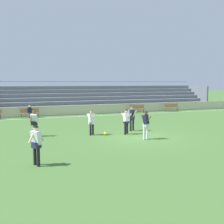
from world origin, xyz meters
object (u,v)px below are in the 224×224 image
(player_white_wide_right, at_px, (36,142))
(player_white_overlapping, at_px, (34,121))
(player_white_wide_left, at_px, (92,120))
(bench_far_left, at_px, (137,108))
(bench_near_wall_gap, at_px, (30,112))
(player_white_on_ball, at_px, (126,119))
(spectator_seated, at_px, (30,111))
(bleacher_stand, at_px, (104,98))
(player_dark_dropping_back, at_px, (132,116))
(soccer_ball, at_px, (105,134))
(player_dark_challenging, at_px, (146,122))
(bench_near_bin, at_px, (171,107))

(player_white_wide_right, bearing_deg, player_white_overlapping, 84.47)
(player_white_wide_left, distance_m, player_white_overlapping, 3.58)
(bench_far_left, height_order, player_white_overlapping, player_white_overlapping)
(bench_near_wall_gap, bearing_deg, player_white_on_ball, -66.10)
(bench_far_left, xyz_separation_m, spectator_seated, (-11.45, -0.12, 0.16))
(bleacher_stand, xyz_separation_m, player_white_on_ball, (-3.97, -15.03, -0.58))
(player_dark_dropping_back, bearing_deg, spectator_seated, 120.58)
(player_white_on_ball, distance_m, soccer_ball, 1.64)
(player_white_overlapping, distance_m, player_dark_dropping_back, 6.59)
(player_dark_challenging, xyz_separation_m, soccer_ball, (-1.79, 2.07, -0.90))
(player_white_on_ball, height_order, player_dark_challenging, player_dark_challenging)
(bleacher_stand, bearing_deg, player_dark_dropping_back, -102.28)
(player_dark_challenging, distance_m, soccer_ball, 2.88)
(player_white_wide_left, xyz_separation_m, player_white_on_ball, (2.16, -0.60, 0.02))
(player_white_wide_left, relative_size, soccer_ball, 7.39)
(player_white_overlapping, bearing_deg, bench_near_wall_gap, 86.33)
(bench_near_wall_gap, xyz_separation_m, player_white_on_ball, (5.00, -11.29, 0.43))
(player_white_overlapping, bearing_deg, bench_near_bin, 30.74)
(bench_near_wall_gap, xyz_separation_m, player_white_overlapping, (-0.63, -9.82, 0.42))
(bench_near_bin, relative_size, spectator_seated, 1.49)
(player_dark_challenging, bearing_deg, player_dark_dropping_back, 79.88)
(player_white_wide_left, bearing_deg, bench_near_wall_gap, 104.89)
(player_white_on_ball, bearing_deg, player_white_wide_left, 164.58)
(bench_near_bin, bearing_deg, bench_near_wall_gap, 180.00)
(bleacher_stand, height_order, player_dark_challenging, bleacher_stand)
(bench_far_left, relative_size, bench_near_bin, 1.00)
(bench_far_left, height_order, bench_near_bin, same)
(spectator_seated, xyz_separation_m, player_dark_challenging, (5.41, -13.06, 0.31))
(spectator_seated, xyz_separation_m, player_dark_dropping_back, (5.95, -10.06, 0.30))
(bench_far_left, relative_size, player_white_overlapping, 1.10)
(player_dark_dropping_back, bearing_deg, bench_far_left, 61.59)
(player_white_wide_right, bearing_deg, bench_near_wall_gap, 85.59)
(bench_near_wall_gap, distance_m, player_dark_challenging, 14.25)
(player_white_wide_left, relative_size, player_white_on_ball, 0.99)
(bleacher_stand, bearing_deg, bench_far_left, -56.51)
(bench_far_left, distance_m, player_dark_dropping_back, 11.58)
(spectator_seated, distance_m, player_white_on_ball, 12.24)
(bleacher_stand, relative_size, spectator_seated, 22.39)
(player_dark_dropping_back, bearing_deg, player_white_overlapping, 176.94)
(player_white_wide_left, bearing_deg, soccer_ball, -27.91)
(bench_near_bin, bearing_deg, bench_far_left, 180.00)
(bench_near_bin, relative_size, player_white_overlapping, 1.10)
(spectator_seated, bearing_deg, player_white_on_ball, -65.88)
(bench_near_wall_gap, distance_m, player_white_wide_right, 16.34)
(player_white_wide_right, bearing_deg, player_white_on_ball, 38.64)
(player_white_wide_right, bearing_deg, player_dark_dropping_back, 40.32)
(bleacher_stand, height_order, spectator_seated, bleacher_stand)
(spectator_seated, bearing_deg, player_white_overlapping, -93.72)
(bench_near_bin, height_order, player_white_wide_left, player_white_wide_left)
(bleacher_stand, relative_size, player_white_overlapping, 16.57)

